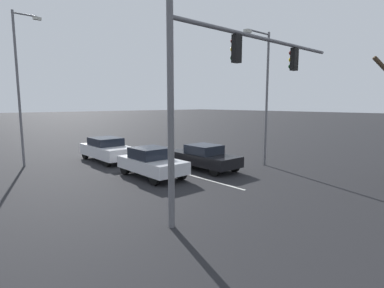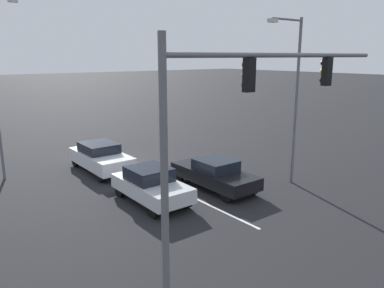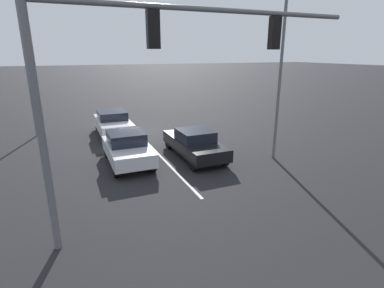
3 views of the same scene
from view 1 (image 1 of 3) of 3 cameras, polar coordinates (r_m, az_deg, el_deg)
ground_plane at (r=21.77m, az=-12.75°, el=-2.46°), size 240.00×240.00×0.00m
lane_stripe_left_divider at (r=19.72m, az=-9.39°, el=-3.42°), size 0.12×16.83×0.01m
car_silver_midlane_front at (r=15.63m, az=-7.74°, el=-3.43°), size 1.85×4.01×1.52m
car_black_leftlane_front at (r=17.40m, az=2.08°, el=-2.42°), size 1.82×4.66×1.42m
car_white_midlane_second at (r=20.50m, az=-15.87°, el=-0.95°), size 1.92×4.53×1.54m
traffic_signal_gantry at (r=10.75m, az=7.61°, el=13.31°), size 9.29×0.37×6.76m
street_lamp_right_shoulder at (r=20.59m, az=-29.89°, el=10.39°), size 1.57×0.24×9.05m
street_lamp_left_shoulder at (r=18.50m, az=13.64°, el=10.08°), size 2.26×0.24×7.91m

